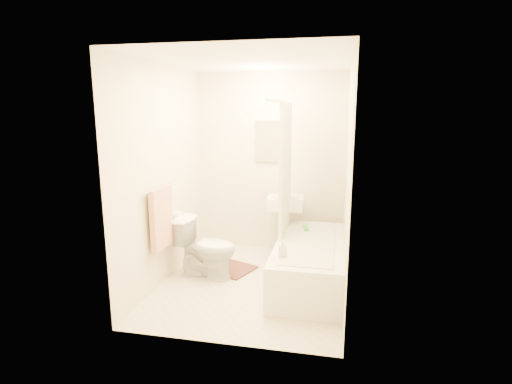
% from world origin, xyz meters
% --- Properties ---
extents(floor, '(2.40, 2.40, 0.00)m').
position_xyz_m(floor, '(0.00, 0.00, 0.00)').
color(floor, beige).
rests_on(floor, ground).
extents(ceiling, '(2.40, 2.40, 0.00)m').
position_xyz_m(ceiling, '(0.00, 0.00, 2.40)').
color(ceiling, white).
rests_on(ceiling, ground).
extents(wall_back, '(2.00, 0.02, 2.40)m').
position_xyz_m(wall_back, '(0.00, 1.20, 1.20)').
color(wall_back, beige).
rests_on(wall_back, ground).
extents(wall_left, '(0.02, 2.40, 2.40)m').
position_xyz_m(wall_left, '(-1.00, 0.00, 1.20)').
color(wall_left, beige).
rests_on(wall_left, ground).
extents(wall_right, '(0.02, 2.40, 2.40)m').
position_xyz_m(wall_right, '(1.00, 0.00, 1.20)').
color(wall_right, beige).
rests_on(wall_right, ground).
extents(mirror, '(0.40, 0.03, 0.55)m').
position_xyz_m(mirror, '(0.00, 1.18, 1.50)').
color(mirror, white).
rests_on(mirror, wall_back).
extents(curtain_rod, '(0.03, 1.70, 0.03)m').
position_xyz_m(curtain_rod, '(0.30, 0.10, 2.00)').
color(curtain_rod, silver).
rests_on(curtain_rod, wall_back).
extents(shower_curtain, '(0.04, 0.80, 1.55)m').
position_xyz_m(shower_curtain, '(0.30, 0.50, 1.22)').
color(shower_curtain, silver).
rests_on(shower_curtain, curtain_rod).
extents(towel_bar, '(0.02, 0.60, 0.02)m').
position_xyz_m(towel_bar, '(-0.96, -0.25, 1.10)').
color(towel_bar, silver).
rests_on(towel_bar, wall_left).
extents(towel, '(0.06, 0.45, 0.66)m').
position_xyz_m(towel, '(-0.93, -0.25, 0.78)').
color(towel, '#CC7266').
rests_on(towel, towel_bar).
extents(toilet_paper, '(0.11, 0.12, 0.12)m').
position_xyz_m(toilet_paper, '(-0.93, 0.12, 0.70)').
color(toilet_paper, white).
rests_on(toilet_paper, wall_left).
extents(toilet, '(0.73, 0.45, 0.69)m').
position_xyz_m(toilet, '(-0.56, 0.10, 0.34)').
color(toilet, white).
rests_on(toilet, floor).
extents(sink, '(0.47, 0.38, 0.88)m').
position_xyz_m(sink, '(0.25, 0.95, 0.44)').
color(sink, white).
rests_on(sink, floor).
extents(bathtub, '(0.74, 1.69, 0.47)m').
position_xyz_m(bathtub, '(0.63, 0.16, 0.24)').
color(bathtub, white).
rests_on(bathtub, floor).
extents(bath_mat, '(0.75, 0.67, 0.02)m').
position_xyz_m(bath_mat, '(-0.38, 0.36, 0.01)').
color(bath_mat, '#472617').
rests_on(bath_mat, floor).
extents(soap_bottle, '(0.10, 0.10, 0.18)m').
position_xyz_m(soap_bottle, '(0.39, -0.34, 0.56)').
color(soap_bottle, white).
rests_on(soap_bottle, bathtub).
extents(scrub_brush, '(0.09, 0.19, 0.04)m').
position_xyz_m(scrub_brush, '(0.55, 0.63, 0.49)').
color(scrub_brush, green).
rests_on(scrub_brush, bathtub).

